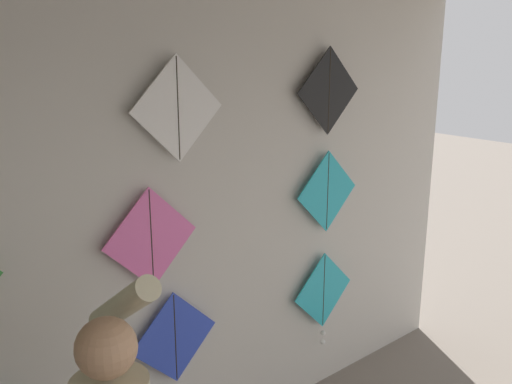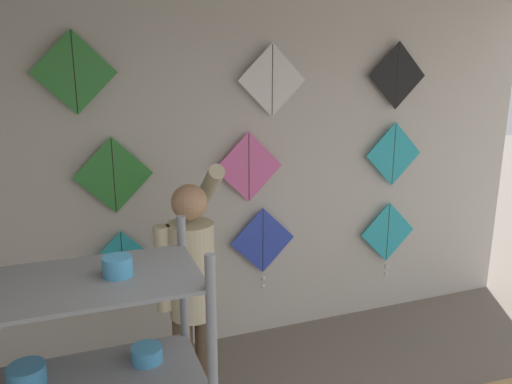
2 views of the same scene
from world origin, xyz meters
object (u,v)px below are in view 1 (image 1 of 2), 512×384
at_px(kite_4, 151,238).
at_px(kite_8, 329,91).
at_px(kite_7, 178,109).
at_px(kite_1, 175,342).
at_px(kite_5, 327,192).
at_px(kite_2, 323,294).

height_order(kite_4, kite_8, kite_8).
relative_size(kite_4, kite_7, 1.00).
relative_size(kite_1, kite_5, 1.25).
distance_m(kite_2, kite_8, 1.40).
bearing_deg(kite_5, kite_1, -179.97).
distance_m(kite_1, kite_2, 1.21).
xyz_separation_m(kite_1, kite_7, (0.07, 0.00, 1.30)).
xyz_separation_m(kite_4, kite_5, (1.33, 0.00, 0.02)).
height_order(kite_4, kite_5, kite_5).
xyz_separation_m(kite_5, kite_7, (-1.14, 0.00, 0.64)).
relative_size(kite_1, kite_2, 1.00).
xyz_separation_m(kite_5, kite_8, (-0.02, 0.00, 0.66)).
distance_m(kite_1, kite_4, 0.65).
height_order(kite_5, kite_7, kite_7).
relative_size(kite_1, kite_8, 1.25).
height_order(kite_1, kite_7, kite_7).
height_order(kite_1, kite_5, kite_5).
relative_size(kite_2, kite_7, 1.25).
xyz_separation_m(kite_1, kite_2, (1.21, 0.00, -0.07)).
distance_m(kite_7, kite_8, 1.12).
relative_size(kite_2, kite_5, 1.25).
height_order(kite_4, kite_7, kite_7).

